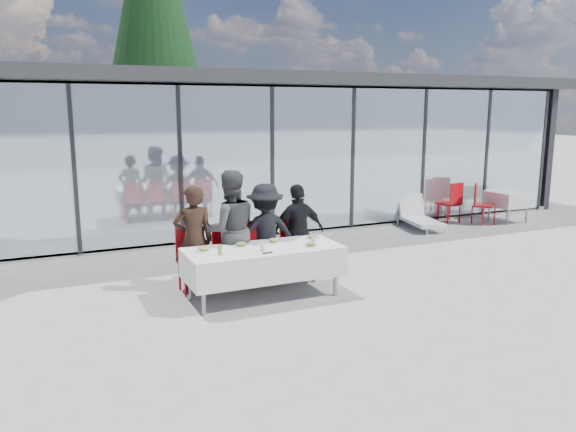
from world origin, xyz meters
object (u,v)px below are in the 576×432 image
Objects in this scene: diner_a at (194,240)px; diner_chair_a at (192,256)px; spare_chair_b at (452,201)px; conifer_tree at (153,8)px; plate_a at (204,249)px; plate_b at (241,245)px; folded_eyeglasses at (267,253)px; diner_chair_b at (228,252)px; spare_chair_a at (480,202)px; diner_d at (298,232)px; lounger at (418,216)px; spare_table_right at (509,199)px; juice_bottle at (220,250)px; diner_chair_c at (263,248)px; plate_c at (274,241)px; plate_d at (313,237)px; plate_extra at (311,245)px; diner_b at (230,230)px; diner_chair_d at (295,245)px; dining_table at (264,262)px; diner_c at (265,234)px.

diner_a is 1.67× the size of diner_chair_a.
spare_chair_b is 0.09× the size of conifer_tree.
plate_b is (0.58, 0.04, 0.00)m from plate_a.
folded_eyeglasses is at bearing 132.59° from diner_a.
diner_chair_a is at bearing 180.00° from diner_chair_b.
plate_a is 7.96m from spare_chair_a.
diner_d is (1.71, 0.00, -0.04)m from diner_a.
lounger is 0.14× the size of conifer_tree.
juice_bottle is at bearing -160.66° from spare_table_right.
diner_chair_c is at bearing -157.50° from spare_chair_b.
plate_d is at bearing -3.10° from plate_c.
conifer_tree reaches higher than plate_extra.
plate_a is 1.00× the size of plate_extra.
plate_d is (1.18, -0.45, -0.13)m from diner_b.
plate_c is at bearing 20.89° from juice_bottle.
diner_chair_d is at bearing -92.75° from diner_d.
folded_eyeglasses is at bearing 109.28° from diner_b.
spare_table_right is (7.48, 2.73, 0.02)m from dining_table.
spare_chair_b is (6.45, 2.43, 0.00)m from diner_chair_b.
plate_c is at bearing 92.72° from diner_c.
diner_chair_a reaches higher than lounger.
diner_chair_b is 4.19× the size of plate_c.
diner_chair_b is 4.19× the size of plate_d.
diner_chair_c is at bearing 69.31° from dining_table.
conifer_tree is at bearing 85.06° from dining_table.
diner_c is 1.63× the size of spare_chair_a.
plate_extra is (-0.20, -0.86, 0.00)m from diner_d.
diner_chair_a is at bearing -99.37° from conifer_tree.
diner_b is 7.83× the size of plate_c.
diner_c reaches higher than plate_extra.
dining_table is at bearing -168.34° from plate_d.
plate_b is at bearing -87.77° from diner_chair_b.
diner_chair_c is 0.09× the size of conifer_tree.
plate_b is at bearing 155.97° from plate_extra.
diner_d is 0.45m from plate_d.
spare_chair_a is at bearing 24.38° from plate_d.
diner_chair_d and spare_chair_a have the same top height.
plate_d reaches higher than lounger.
spare_table_right is at bearing -18.90° from spare_chair_b.
plate_extra is (1.51, -0.98, 0.24)m from diner_chair_a.
juice_bottle is at bearing -97.98° from conifer_tree.
diner_chair_b is 1.33m from plate_d.
plate_a is 13.56m from conifer_tree.
plate_b is at bearing 99.26° from diner_b.
juice_bottle is 0.97× the size of folded_eyeglasses.
plate_a is at bearing -160.51° from spare_chair_a.
diner_chair_d is (0.57, 0.12, -0.26)m from diner_c.
diner_c reaches higher than plate_c.
diner_c is (1.14, -0.12, 0.26)m from diner_chair_a.
diner_c is 1.03× the size of diner_d.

